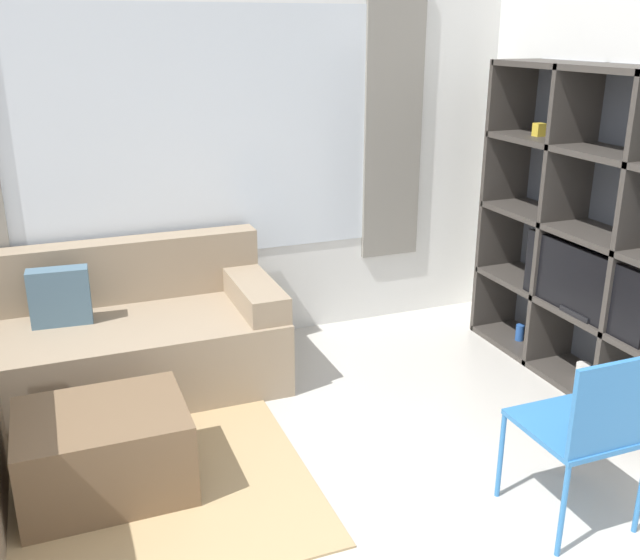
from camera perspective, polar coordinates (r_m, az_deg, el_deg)
name	(u,v)px	position (r m, az deg, el deg)	size (l,w,h in m)	color
wall_back	(196,149)	(4.76, -9.93, 10.25)	(5.68, 0.11, 2.70)	white
wall_right	(640,166)	(4.55, 24.20, 8.33)	(0.07, 4.08, 2.70)	white
area_rug	(69,494)	(3.73, -19.44, -15.86)	(2.25, 1.66, 0.01)	tan
shelving_unit	(603,238)	(4.50, 21.71, 3.17)	(0.38, 1.91, 1.91)	#515660
couch_main	(109,342)	(4.50, -16.51, -4.79)	(2.01, 0.91, 0.85)	gray
ottoman	(104,452)	(3.60, -16.87, -13.02)	(0.77, 0.60, 0.43)	brown
folding_chair	(590,423)	(3.29, 20.81, -10.67)	(0.44, 0.46, 0.86)	#3375B7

